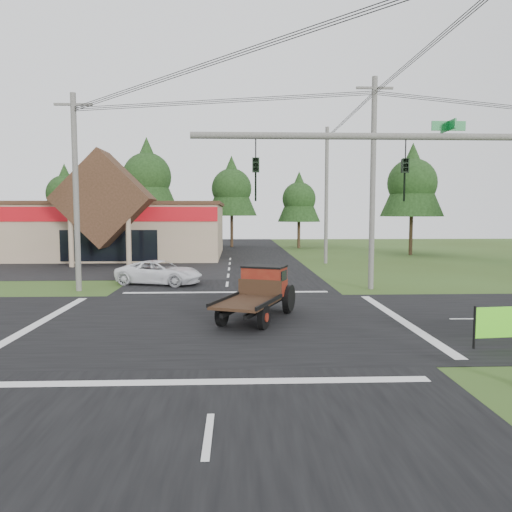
{
  "coord_description": "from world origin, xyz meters",
  "views": [
    {
      "loc": [
        0.54,
        -19.14,
        4.24
      ],
      "look_at": [
        1.47,
        4.15,
        2.2
      ],
      "focal_mm": 35.0,
      "sensor_mm": 36.0,
      "label": 1
    }
  ],
  "objects": [
    {
      "name": "ground",
      "position": [
        0.0,
        0.0,
        0.0
      ],
      "size": [
        120.0,
        120.0,
        0.0
      ],
      "primitive_type": "plane",
      "color": "#36491A",
      "rests_on": "ground"
    },
    {
      "name": "road_ns",
      "position": [
        0.0,
        0.0,
        0.01
      ],
      "size": [
        12.0,
        120.0,
        0.02
      ],
      "primitive_type": "cube",
      "color": "black",
      "rests_on": "ground"
    },
    {
      "name": "road_ew",
      "position": [
        0.0,
        0.0,
        0.01
      ],
      "size": [
        120.0,
        12.0,
        0.02
      ],
      "primitive_type": "cube",
      "color": "black",
      "rests_on": "ground"
    },
    {
      "name": "parking_apron",
      "position": [
        -14.0,
        19.0,
        0.01
      ],
      "size": [
        28.0,
        14.0,
        0.02
      ],
      "primitive_type": "cube",
      "color": "black",
      "rests_on": "ground"
    },
    {
      "name": "cvs_building",
      "position": [
        -15.7,
        29.57,
        2.78
      ],
      "size": [
        30.4,
        18.2,
        9.19
      ],
      "color": "#9C8969",
      "rests_on": "ground"
    },
    {
      "name": "traffic_signal_mast",
      "position": [
        5.82,
        -7.5,
        4.43
      ],
      "size": [
        8.12,
        0.24,
        7.0
      ],
      "color": "#595651",
      "rests_on": "ground"
    },
    {
      "name": "utility_pole_nw",
      "position": [
        -8.0,
        8.0,
        5.39
      ],
      "size": [
        2.0,
        0.3,
        10.5
      ],
      "color": "#595651",
      "rests_on": "ground"
    },
    {
      "name": "utility_pole_ne",
      "position": [
        8.0,
        8.0,
        5.89
      ],
      "size": [
        2.0,
        0.3,
        11.5
      ],
      "color": "#595651",
      "rests_on": "ground"
    },
    {
      "name": "utility_pole_n",
      "position": [
        8.0,
        22.0,
        5.74
      ],
      "size": [
        2.0,
        0.3,
        11.2
      ],
      "color": "#595651",
      "rests_on": "ground"
    },
    {
      "name": "tree_row_b",
      "position": [
        -20.0,
        42.0,
        6.7
      ],
      "size": [
        5.6,
        5.6,
        10.1
      ],
      "color": "#332316",
      "rests_on": "ground"
    },
    {
      "name": "tree_row_c",
      "position": [
        -10.0,
        41.0,
        8.72
      ],
      "size": [
        7.28,
        7.28,
        13.13
      ],
      "color": "#332316",
      "rests_on": "ground"
    },
    {
      "name": "tree_row_d",
      "position": [
        0.0,
        42.0,
        7.38
      ],
      "size": [
        6.16,
        6.16,
        11.11
      ],
      "color": "#332316",
      "rests_on": "ground"
    },
    {
      "name": "tree_row_e",
      "position": [
        8.0,
        40.0,
        6.03
      ],
      "size": [
        5.04,
        5.04,
        9.09
      ],
      "color": "#332316",
      "rests_on": "ground"
    },
    {
      "name": "tree_side_ne",
      "position": [
        18.0,
        30.0,
        7.38
      ],
      "size": [
        6.16,
        6.16,
        11.11
      ],
      "color": "#332316",
      "rests_on": "ground"
    },
    {
      "name": "antique_flatbed_truck",
      "position": [
        1.32,
        0.26,
        1.05
      ],
      "size": [
        3.67,
        5.37,
        2.1
      ],
      "primitive_type": null,
      "rotation": [
        0.0,
        0.0,
        -0.39
      ],
      "color": "#5C110D",
      "rests_on": "ground"
    },
    {
      "name": "white_pickup",
      "position": [
        -4.01,
        10.36,
        0.7
      ],
      "size": [
        5.52,
        3.69,
        1.41
      ],
      "primitive_type": "imported",
      "rotation": [
        0.0,
        0.0,
        1.28
      ],
      "color": "white",
      "rests_on": "ground"
    }
  ]
}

